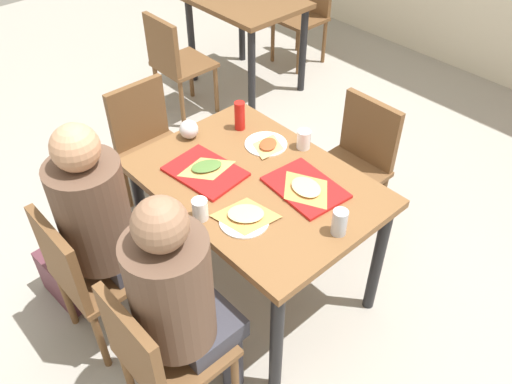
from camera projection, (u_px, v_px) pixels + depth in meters
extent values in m
cube|color=#9E998E|center=(256.00, 285.00, 3.02)|extent=(10.00, 10.00, 0.02)
cube|color=brown|center=(256.00, 183.00, 2.52)|extent=(1.17, 0.83, 0.04)
cylinder|color=black|center=(144.00, 220.00, 2.89)|extent=(0.06, 0.06, 0.73)
cylinder|color=black|center=(276.00, 343.00, 2.30)|extent=(0.06, 0.06, 0.73)
cylinder|color=black|center=(242.00, 166.00, 3.25)|extent=(0.06, 0.06, 0.73)
cylinder|color=black|center=(378.00, 260.00, 2.67)|extent=(0.06, 0.06, 0.73)
cube|color=brown|center=(105.00, 271.00, 2.54)|extent=(0.40, 0.40, 0.03)
cube|color=brown|center=(60.00, 260.00, 2.30)|extent=(0.38, 0.04, 0.40)
cylinder|color=brown|center=(124.00, 264.00, 2.86)|extent=(0.04, 0.04, 0.41)
cylinder|color=brown|center=(160.00, 301.00, 2.67)|extent=(0.04, 0.04, 0.41)
cylinder|color=brown|center=(67.00, 298.00, 2.69)|extent=(0.04, 0.04, 0.41)
cylinder|color=brown|center=(101.00, 340.00, 2.50)|extent=(0.04, 0.04, 0.41)
cube|color=brown|center=(177.00, 350.00, 2.21)|extent=(0.40, 0.40, 0.03)
cube|color=brown|center=(132.00, 347.00, 1.98)|extent=(0.38, 0.04, 0.40)
cylinder|color=brown|center=(189.00, 331.00, 2.54)|extent=(0.04, 0.04, 0.41)
cylinder|color=brown|center=(235.00, 380.00, 2.35)|extent=(0.04, 0.04, 0.41)
cylinder|color=brown|center=(128.00, 375.00, 2.36)|extent=(0.04, 0.04, 0.41)
cube|color=brown|center=(346.00, 173.00, 3.10)|extent=(0.40, 0.40, 0.03)
cube|color=brown|center=(370.00, 131.00, 3.05)|extent=(0.38, 0.04, 0.40)
cylinder|color=brown|center=(345.00, 228.00, 3.07)|extent=(0.04, 0.04, 0.41)
cylinder|color=brown|center=(303.00, 199.00, 3.26)|extent=(0.04, 0.04, 0.41)
cylinder|color=brown|center=(381.00, 202.00, 3.24)|extent=(0.04, 0.04, 0.41)
cylinder|color=brown|center=(339.00, 176.00, 3.43)|extent=(0.04, 0.04, 0.41)
cube|color=brown|center=(159.00, 156.00, 3.23)|extent=(0.40, 0.40, 0.03)
cube|color=brown|center=(138.00, 114.00, 3.19)|extent=(0.04, 0.38, 0.40)
cylinder|color=brown|center=(200.00, 184.00, 3.37)|extent=(0.04, 0.04, 0.41)
cylinder|color=brown|center=(156.00, 209.00, 3.19)|extent=(0.04, 0.04, 0.41)
cylinder|color=brown|center=(169.00, 160.00, 3.56)|extent=(0.04, 0.04, 0.41)
cylinder|color=brown|center=(126.00, 182.00, 3.38)|extent=(0.04, 0.04, 0.41)
cylinder|color=#383842|center=(143.00, 265.00, 2.83)|extent=(0.10, 0.10, 0.44)
cylinder|color=#383842|center=(160.00, 283.00, 2.74)|extent=(0.10, 0.10, 0.44)
cube|color=#383842|center=(126.00, 249.00, 2.56)|extent=(0.32, 0.28, 0.10)
cylinder|color=brown|center=(93.00, 213.00, 2.30)|extent=(0.32, 0.32, 0.52)
sphere|color=tan|center=(75.00, 148.00, 2.07)|extent=(0.20, 0.20, 0.20)
cylinder|color=#383842|center=(210.00, 334.00, 2.51)|extent=(0.10, 0.10, 0.44)
cylinder|color=#383842|center=(232.00, 356.00, 2.42)|extent=(0.10, 0.10, 0.44)
cube|color=#383842|center=(200.00, 323.00, 2.23)|extent=(0.32, 0.28, 0.10)
cylinder|color=brown|center=(171.00, 291.00, 1.98)|extent=(0.32, 0.32, 0.52)
sphere|color=#8C664C|center=(160.00, 225.00, 1.75)|extent=(0.20, 0.20, 0.20)
cube|color=red|center=(205.00, 172.00, 2.54)|extent=(0.39, 0.30, 0.02)
cube|color=red|center=(305.00, 188.00, 2.45)|extent=(0.38, 0.29, 0.02)
cylinder|color=white|center=(266.00, 144.00, 2.72)|extent=(0.22, 0.22, 0.01)
cylinder|color=white|center=(244.00, 221.00, 2.29)|extent=(0.22, 0.22, 0.01)
pyramid|color=tan|center=(207.00, 168.00, 2.54)|extent=(0.20, 0.25, 0.01)
ellipsoid|color=#4C7233|center=(207.00, 166.00, 2.54)|extent=(0.14, 0.17, 0.01)
pyramid|color=#C68C47|center=(306.00, 189.00, 2.43)|extent=(0.26, 0.21, 0.01)
ellipsoid|color=#D8C67F|center=(306.00, 187.00, 2.42)|extent=(0.18, 0.15, 0.01)
pyramid|color=#DBAD60|center=(268.00, 146.00, 2.70)|extent=(0.19, 0.20, 0.01)
ellipsoid|color=#B74723|center=(268.00, 144.00, 2.69)|extent=(0.13, 0.14, 0.01)
pyramid|color=#C68C47|center=(246.00, 215.00, 2.31)|extent=(0.28, 0.29, 0.01)
ellipsoid|color=#D8C67F|center=(246.00, 213.00, 2.30)|extent=(0.20, 0.20, 0.01)
cylinder|color=white|center=(304.00, 139.00, 2.67)|extent=(0.07, 0.07, 0.10)
cylinder|color=white|center=(200.00, 209.00, 2.28)|extent=(0.07, 0.07, 0.10)
cylinder|color=#B7BCC6|center=(340.00, 222.00, 2.20)|extent=(0.07, 0.07, 0.12)
cylinder|color=red|center=(240.00, 116.00, 2.79)|extent=(0.06, 0.06, 0.16)
sphere|color=silver|center=(189.00, 129.00, 2.74)|extent=(0.10, 0.10, 0.10)
cube|color=#592D38|center=(66.00, 278.00, 2.87)|extent=(0.33, 0.18, 0.28)
cube|color=brown|center=(246.00, 1.00, 4.24)|extent=(0.90, 0.70, 0.04)
cylinder|color=black|center=(191.00, 41.00, 4.57)|extent=(0.06, 0.06, 0.73)
cylinder|color=black|center=(252.00, 74.00, 4.13)|extent=(0.06, 0.06, 0.73)
cylinder|color=black|center=(242.00, 23.00, 4.86)|extent=(0.06, 0.06, 0.73)
cylinder|color=black|center=(303.00, 51.00, 4.43)|extent=(0.06, 0.06, 0.73)
cube|color=brown|center=(184.00, 64.00, 4.13)|extent=(0.40, 0.40, 0.03)
cube|color=brown|center=(162.00, 45.00, 3.89)|extent=(0.38, 0.04, 0.40)
cylinder|color=brown|center=(191.00, 74.00, 4.45)|extent=(0.04, 0.04, 0.41)
cylinder|color=brown|center=(216.00, 90.00, 4.26)|extent=(0.04, 0.04, 0.41)
cylinder|color=brown|center=(157.00, 88.00, 4.28)|extent=(0.04, 0.04, 0.41)
cylinder|color=brown|center=(182.00, 105.00, 4.09)|extent=(0.04, 0.04, 0.41)
cube|color=brown|center=(300.00, 19.00, 4.79)|extent=(0.40, 0.40, 0.03)
cylinder|color=brown|center=(299.00, 53.00, 4.75)|extent=(0.04, 0.04, 0.41)
cylinder|color=brown|center=(273.00, 41.00, 4.94)|extent=(0.04, 0.04, 0.41)
cylinder|color=brown|center=(324.00, 42.00, 4.92)|extent=(0.04, 0.04, 0.41)
cylinder|color=brown|center=(298.00, 30.00, 5.11)|extent=(0.04, 0.04, 0.41)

